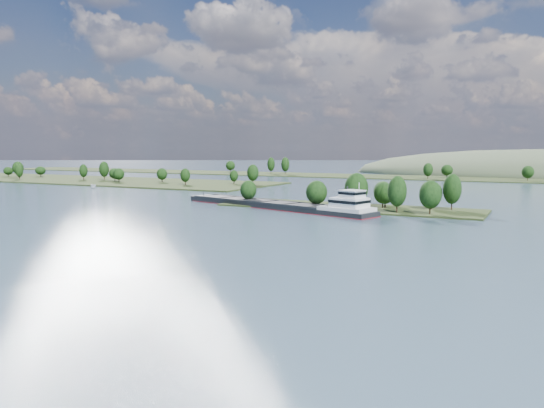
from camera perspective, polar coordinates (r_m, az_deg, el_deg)
The scene contains 7 objects.
ground at distance 150.47m, azimuth 0.71°, elevation -2.76°, with size 1800.00×1800.00×0.00m, color #314455.
tree_island at distance 201.47m, azimuth 9.97°, elevation 0.57°, with size 100.00×31.04×14.72m.
left_bank at distance 402.33m, azimuth -19.99°, elevation 2.51°, with size 300.00×80.00×14.59m.
back_shoreline at distance 417.62m, azimuth 19.25°, elevation 2.66°, with size 900.00×60.00×16.07m.
hill_west at distance 513.73m, azimuth 26.45°, elevation 2.85°, with size 320.00×160.00×44.00m, color #404E35.
cargo_barge at distance 200.66m, azimuth 1.40°, elevation -0.10°, with size 89.69×36.51×12.24m.
motorboat at distance 321.14m, azimuth -18.65°, elevation 1.82°, with size 2.26×6.00×2.32m, color silver.
Camera 1 is at (66.13, -13.18, 23.05)m, focal length 35.00 mm.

